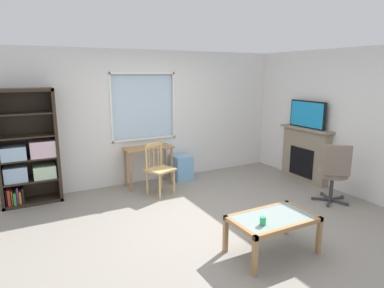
{
  "coord_description": "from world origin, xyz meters",
  "views": [
    {
      "loc": [
        -2.28,
        -3.8,
        2.1
      ],
      "look_at": [
        0.01,
        0.5,
        1.04
      ],
      "focal_mm": 30.95,
      "sensor_mm": 36.0,
      "label": 1
    }
  ],
  "objects": [
    {
      "name": "desk_under_window",
      "position": [
        -0.19,
        1.86,
        0.61
      ],
      "size": [
        0.91,
        0.41,
        0.74
      ],
      "color": "#A37547",
      "rests_on": "ground"
    },
    {
      "name": "fireplace",
      "position": [
        2.64,
        0.71,
        0.53
      ],
      "size": [
        0.26,
        1.15,
        1.05
      ],
      "color": "gray",
      "rests_on": "ground"
    },
    {
      "name": "office_chair",
      "position": [
        2.14,
        -0.38,
        0.55
      ],
      "size": [
        0.62,
        0.61,
        1.0
      ],
      "color": "#7A6B5B",
      "rests_on": "ground"
    },
    {
      "name": "ground",
      "position": [
        0.0,
        0.0,
        -0.01
      ],
      "size": [
        6.48,
        5.42,
        0.02
      ],
      "primitive_type": "cube",
      "color": "gray"
    },
    {
      "name": "bookshelf",
      "position": [
        -2.18,
        1.97,
        0.82
      ],
      "size": [
        0.9,
        0.38,
        1.86
      ],
      "color": "#2D2319",
      "rests_on": "ground"
    },
    {
      "name": "wall_back_with_window",
      "position": [
        0.01,
        2.21,
        1.23
      ],
      "size": [
        5.48,
        0.15,
        2.51
      ],
      "color": "silver",
      "rests_on": "ground"
    },
    {
      "name": "wooden_chair",
      "position": [
        -0.19,
        1.35,
        0.46
      ],
      "size": [
        0.53,
        0.52,
        0.9
      ],
      "color": "tan",
      "rests_on": "ground"
    },
    {
      "name": "tv",
      "position": [
        2.63,
        0.71,
        1.31
      ],
      "size": [
        0.06,
        0.83,
        0.52
      ],
      "color": "black",
      "rests_on": "fireplace"
    },
    {
      "name": "coffee_table",
      "position": [
        0.24,
        -1.08,
        0.39
      ],
      "size": [
        1.0,
        0.6,
        0.45
      ],
      "color": "#8C9E99",
      "rests_on": "ground"
    },
    {
      "name": "wall_right",
      "position": [
        2.8,
        0.0,
        1.26
      ],
      "size": [
        0.12,
        4.62,
        2.51
      ],
      "primitive_type": "cube",
      "color": "silver",
      "rests_on": "ground"
    },
    {
      "name": "plastic_drawer_unit",
      "position": [
        0.52,
        1.91,
        0.24
      ],
      "size": [
        0.35,
        0.4,
        0.48
      ],
      "primitive_type": "cube",
      "color": "#72ADDB",
      "rests_on": "ground"
    },
    {
      "name": "sippy_cup",
      "position": [
        -0.0,
        -1.18,
        0.5
      ],
      "size": [
        0.07,
        0.07,
        0.09
      ],
      "primitive_type": "cylinder",
      "color": "#33B770",
      "rests_on": "coffee_table"
    }
  ]
}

